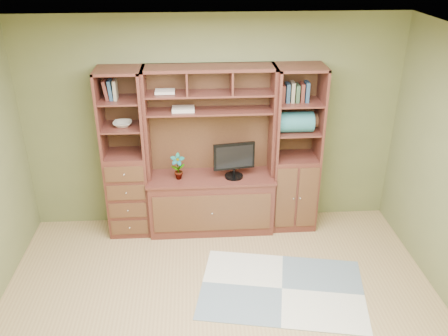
{
  "coord_description": "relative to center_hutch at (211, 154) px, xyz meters",
  "views": [
    {
      "loc": [
        -0.22,
        -3.36,
        3.33
      ],
      "look_at": [
        0.09,
        1.2,
        1.1
      ],
      "focal_mm": 38.0,
      "sensor_mm": 36.0,
      "label": 1
    }
  ],
  "objects": [
    {
      "name": "room",
      "position": [
        0.04,
        -1.73,
        0.28
      ],
      "size": [
        4.6,
        4.1,
        2.64
      ],
      "color": "tan",
      "rests_on": "ground"
    },
    {
      "name": "magazines",
      "position": [
        -0.3,
        0.09,
        0.54
      ],
      "size": [
        0.25,
        0.19,
        0.04
      ],
      "primitive_type": "cube",
      "color": "beige",
      "rests_on": "center_hutch"
    },
    {
      "name": "rug",
      "position": [
        0.69,
        -1.23,
        -1.02
      ],
      "size": [
        1.88,
        1.43,
        0.01
      ],
      "primitive_type": "cube",
      "rotation": [
        0.0,
        0.0,
        -0.19
      ],
      "color": "#ABB1B0",
      "rests_on": "ground"
    },
    {
      "name": "monitor",
      "position": [
        0.28,
        -0.03,
        0.01
      ],
      "size": [
        0.53,
        0.3,
        0.61
      ],
      "primitive_type": "cube",
      "rotation": [
        0.0,
        0.0,
        0.16
      ],
      "color": "black",
      "rests_on": "center_hutch"
    },
    {
      "name": "blanket_red",
      "position": [
        1.17,
        0.12,
        0.35
      ],
      "size": [
        0.32,
        0.18,
        0.18
      ],
      "primitive_type": "cube",
      "color": "brown",
      "rests_on": "right_tower"
    },
    {
      "name": "left_tower",
      "position": [
        -1.0,
        0.04,
        0.0
      ],
      "size": [
        0.5,
        0.45,
        2.05
      ],
      "primitive_type": "cube",
      "color": "#53251D",
      "rests_on": "ground"
    },
    {
      "name": "bowl",
      "position": [
        -1.0,
        0.04,
        0.39
      ],
      "size": [
        0.21,
        0.21,
        0.05
      ],
      "primitive_type": "imported",
      "color": "beige",
      "rests_on": "left_tower"
    },
    {
      "name": "blanket_teal",
      "position": [
        0.98,
        -0.01,
        0.38
      ],
      "size": [
        0.41,
        0.24,
        0.24
      ],
      "primitive_type": "cube",
      "color": "#2B6B71",
      "rests_on": "right_tower"
    },
    {
      "name": "orchid",
      "position": [
        -0.39,
        -0.03,
        -0.13
      ],
      "size": [
        0.17,
        0.12,
        0.32
      ],
      "primitive_type": "imported",
      "color": "#AA4B39",
      "rests_on": "center_hutch"
    },
    {
      "name": "right_tower",
      "position": [
        1.02,
        0.04,
        0.0
      ],
      "size": [
        0.55,
        0.45,
        2.05
      ],
      "primitive_type": "cube",
      "color": "#53251D",
      "rests_on": "ground"
    },
    {
      "name": "center_hutch",
      "position": [
        0.0,
        0.0,
        0.0
      ],
      "size": [
        1.54,
        0.53,
        2.05
      ],
      "primitive_type": "cube",
      "color": "#53251D",
      "rests_on": "ground"
    }
  ]
}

